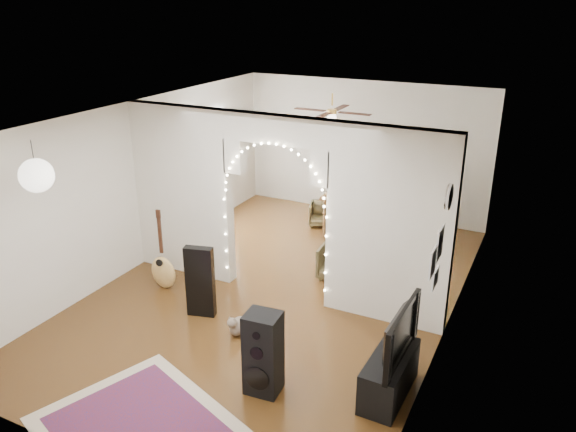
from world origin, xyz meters
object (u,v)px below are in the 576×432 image
at_px(dining_chair_left, 322,214).
at_px(acoustic_guitar, 162,260).
at_px(bookcase, 382,198).
at_px(dining_chair_right, 339,262).
at_px(media_console, 389,375).
at_px(dining_table, 357,199).
at_px(floor_speaker, 263,353).

bearing_deg(dining_chair_left, acoustic_guitar, -126.06).
bearing_deg(acoustic_guitar, bookcase, 43.53).
bearing_deg(dining_chair_right, acoustic_guitar, -150.47).
bearing_deg(bookcase, media_console, -63.30).
height_order(dining_table, dining_chair_right, dining_table).
bearing_deg(bookcase, dining_table, -165.70).
bearing_deg(bookcase, floor_speaker, -80.26).
height_order(acoustic_guitar, dining_table, acoustic_guitar).
height_order(floor_speaker, bookcase, bookcase).
relative_size(media_console, dining_table, 0.80).
relative_size(bookcase, dining_chair_right, 2.53).
bearing_deg(dining_table, acoustic_guitar, -123.86).
bearing_deg(floor_speaker, bookcase, 86.95).
xyz_separation_m(floor_speaker, media_console, (1.29, 0.56, -0.24)).
bearing_deg(bookcase, dining_chair_right, -84.99).
height_order(media_console, dining_chair_right, dining_chair_right).
xyz_separation_m(acoustic_guitar, bookcase, (2.37, 3.37, 0.28)).
relative_size(media_console, bookcase, 0.66).
distance_m(dining_table, dining_chair_right, 1.89).
xyz_separation_m(media_console, dining_chair_right, (-1.54, 2.39, 0.02)).
xyz_separation_m(bookcase, dining_chair_right, (-0.10, -1.86, -0.49)).
bearing_deg(dining_table, dining_chair_right, -82.36).
distance_m(floor_speaker, dining_chair_left, 5.07).
bearing_deg(dining_chair_left, bookcase, -20.38).
relative_size(acoustic_guitar, dining_table, 0.87).
height_order(acoustic_guitar, media_console, acoustic_guitar).
relative_size(floor_speaker, dining_chair_right, 1.65).
distance_m(dining_chair_left, dining_chair_right, 2.23).
distance_m(media_console, dining_chair_right, 2.84).
xyz_separation_m(media_console, dining_table, (-1.91, 4.20, 0.43)).
distance_m(acoustic_guitar, media_console, 3.92).
bearing_deg(dining_chair_left, media_console, -75.74).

